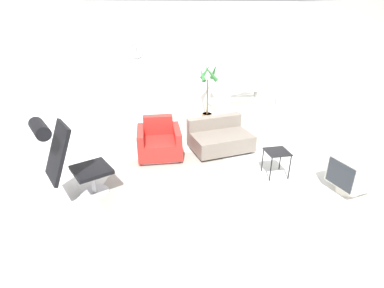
{
  "coord_description": "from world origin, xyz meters",
  "views": [
    {
      "loc": [
        -0.66,
        -4.52,
        2.68
      ],
      "look_at": [
        0.24,
        0.03,
        0.55
      ],
      "focal_mm": 28.0,
      "sensor_mm": 36.0,
      "label": 1
    }
  ],
  "objects_px": {
    "armchair_red": "(159,143)",
    "side_table": "(277,154)",
    "couch_low": "(220,139)",
    "shelf_unit": "(258,91)",
    "lounge_chair": "(66,154)",
    "potted_plant": "(208,98)",
    "crt_television": "(351,174)"
  },
  "relations": [
    {
      "from": "armchair_red",
      "to": "side_table",
      "type": "bearing_deg",
      "value": 152.16
    },
    {
      "from": "armchair_red",
      "to": "side_table",
      "type": "relative_size",
      "value": 1.86
    },
    {
      "from": "couch_low",
      "to": "shelf_unit",
      "type": "relative_size",
      "value": 0.7
    },
    {
      "from": "side_table",
      "to": "shelf_unit",
      "type": "xyz_separation_m",
      "value": [
        0.82,
        2.86,
        0.32
      ]
    },
    {
      "from": "lounge_chair",
      "to": "couch_low",
      "type": "height_order",
      "value": "lounge_chair"
    },
    {
      "from": "couch_low",
      "to": "potted_plant",
      "type": "relative_size",
      "value": 0.83
    },
    {
      "from": "lounge_chair",
      "to": "potted_plant",
      "type": "bearing_deg",
      "value": 109.29
    },
    {
      "from": "side_table",
      "to": "crt_television",
      "type": "relative_size",
      "value": 0.75
    },
    {
      "from": "crt_television",
      "to": "potted_plant",
      "type": "xyz_separation_m",
      "value": [
        -1.48,
        3.27,
        0.38
      ]
    },
    {
      "from": "couch_low",
      "to": "potted_plant",
      "type": "bearing_deg",
      "value": -102.29
    },
    {
      "from": "armchair_red",
      "to": "couch_low",
      "type": "xyz_separation_m",
      "value": [
        1.24,
        0.08,
        -0.05
      ]
    },
    {
      "from": "couch_low",
      "to": "crt_television",
      "type": "height_order",
      "value": "couch_low"
    },
    {
      "from": "armchair_red",
      "to": "shelf_unit",
      "type": "xyz_separation_m",
      "value": [
        2.72,
        1.73,
        0.44
      ]
    },
    {
      "from": "crt_television",
      "to": "shelf_unit",
      "type": "distance_m",
      "value": 3.6
    },
    {
      "from": "potted_plant",
      "to": "armchair_red",
      "type": "bearing_deg",
      "value": -132.6
    },
    {
      "from": "crt_television",
      "to": "lounge_chair",
      "type": "bearing_deg",
      "value": 70.99
    },
    {
      "from": "couch_low",
      "to": "side_table",
      "type": "height_order",
      "value": "couch_low"
    },
    {
      "from": "armchair_red",
      "to": "couch_low",
      "type": "bearing_deg",
      "value": -173.37
    },
    {
      "from": "couch_low",
      "to": "crt_television",
      "type": "xyz_separation_m",
      "value": [
        1.55,
        -1.93,
        0.1
      ]
    },
    {
      "from": "couch_low",
      "to": "potted_plant",
      "type": "distance_m",
      "value": 1.43
    },
    {
      "from": "shelf_unit",
      "to": "potted_plant",
      "type": "bearing_deg",
      "value": -167.82
    },
    {
      "from": "couch_low",
      "to": "side_table",
      "type": "xyz_separation_m",
      "value": [
        0.66,
        -1.21,
        0.17
      ]
    },
    {
      "from": "lounge_chair",
      "to": "couch_low",
      "type": "xyz_separation_m",
      "value": [
        2.66,
        1.31,
        -0.54
      ]
    },
    {
      "from": "lounge_chair",
      "to": "side_table",
      "type": "height_order",
      "value": "lounge_chair"
    },
    {
      "from": "armchair_red",
      "to": "couch_low",
      "type": "distance_m",
      "value": 1.24
    },
    {
      "from": "armchair_red",
      "to": "crt_television",
      "type": "distance_m",
      "value": 3.34
    },
    {
      "from": "crt_television",
      "to": "shelf_unit",
      "type": "xyz_separation_m",
      "value": [
        -0.07,
        3.58,
        0.39
      ]
    },
    {
      "from": "side_table",
      "to": "crt_television",
      "type": "xyz_separation_m",
      "value": [
        0.89,
        -0.72,
        -0.07
      ]
    },
    {
      "from": "lounge_chair",
      "to": "shelf_unit",
      "type": "height_order",
      "value": "shelf_unit"
    },
    {
      "from": "shelf_unit",
      "to": "crt_television",
      "type": "bearing_deg",
      "value": -88.9
    },
    {
      "from": "potted_plant",
      "to": "shelf_unit",
      "type": "distance_m",
      "value": 1.44
    },
    {
      "from": "armchair_red",
      "to": "crt_television",
      "type": "height_order",
      "value": "armchair_red"
    }
  ]
}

